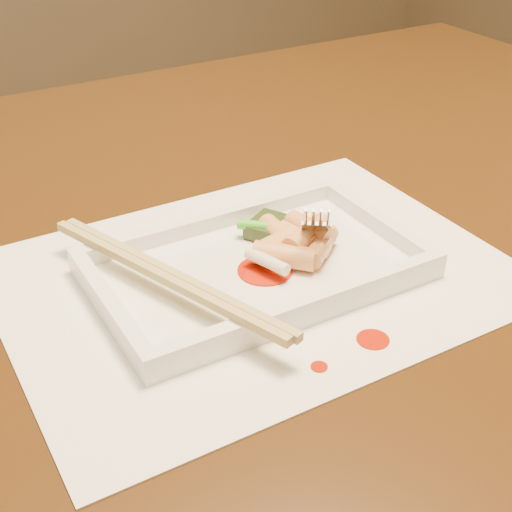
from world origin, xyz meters
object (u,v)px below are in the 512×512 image
placemat (256,275)px  plate_base (256,271)px  chopstick_a (161,277)px  table (209,316)px  fork (319,157)px

placemat → plate_base: (0.00, 0.00, 0.00)m
plate_base → chopstick_a: chopstick_a is taller
placemat → chopstick_a: (-0.08, 0.00, 0.03)m
table → placemat: bearing=-90.1°
placemat → chopstick_a: 0.09m
placemat → plate_base: plate_base is taller
placemat → plate_base: size_ratio=1.54×
placemat → fork: bearing=14.4°
placemat → fork: (0.07, 0.02, 0.08)m
table → plate_base: size_ratio=5.38×
chopstick_a → fork: bearing=6.8°
table → plate_base: (-0.00, -0.09, 0.11)m
placemat → fork: size_ratio=2.86×
plate_base → chopstick_a: (-0.08, 0.00, 0.02)m
table → fork: size_ratio=10.00×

